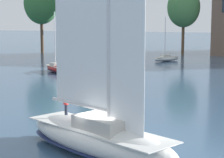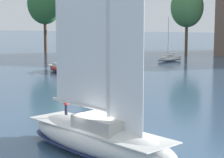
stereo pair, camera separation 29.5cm
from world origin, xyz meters
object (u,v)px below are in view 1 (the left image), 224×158
sailboat_moored_mid_channel (56,68)px  sailboat_main (98,134)px  tree_shore_center (184,7)px  sailboat_moored_near_marina (167,58)px  tree_shore_left (41,3)px

sailboat_moored_mid_channel → sailboat_main: bearing=-63.2°
sailboat_main → sailboat_moored_mid_channel: 39.12m
tree_shore_center → sailboat_main: size_ratio=0.87×
tree_shore_center → sailboat_moored_near_marina: (-1.09, -15.02, -9.42)m
tree_shore_center → sailboat_moored_mid_channel: tree_shore_center is taller
sailboat_main → sailboat_moored_mid_channel: (-17.66, 34.90, -0.66)m
tree_shore_left → sailboat_main: sailboat_main is taller
sailboat_moored_near_marina → sailboat_moored_mid_channel: size_ratio=0.90×
tree_shore_left → sailboat_main: 73.85m
tree_shore_center → sailboat_moored_mid_channel: 39.02m
tree_shore_left → tree_shore_center: tree_shore_left is taller
tree_shore_center → sailboat_moored_mid_channel: size_ratio=1.62×
tree_shore_left → sailboat_main: size_ratio=0.95×
tree_shore_left → sailboat_moored_near_marina: size_ratio=1.97×
tree_shore_left → sailboat_moored_mid_channel: tree_shore_left is taller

